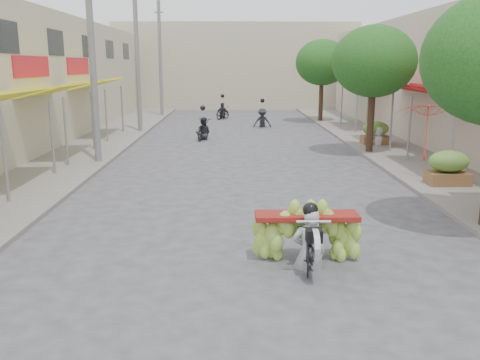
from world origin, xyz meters
name	(u,v)px	position (x,y,z in m)	size (l,w,h in m)	color
ground	(256,317)	(0.00, 0.00, 0.00)	(120.00, 120.00, 0.00)	#55555A
sidewalk_left	(80,150)	(-7.00, 15.00, 0.06)	(4.00, 60.00, 0.12)	gray
sidewalk_right	(399,149)	(7.00, 15.00, 0.06)	(4.00, 60.00, 0.12)	gray
far_building	(236,66)	(0.00, 38.00, 3.50)	(20.00, 6.00, 7.00)	#BFB697
utility_pole_mid	(92,55)	(-5.40, 12.00, 4.03)	(0.60, 0.24, 8.00)	slate
utility_pole_far	(137,58)	(-5.40, 21.00, 4.03)	(0.60, 0.24, 8.00)	slate
utility_pole_back	(160,59)	(-5.40, 30.00, 4.03)	(0.60, 0.24, 8.00)	slate
street_tree_mid	(374,62)	(5.40, 14.00, 3.78)	(3.40, 3.40, 5.25)	#3A2719
street_tree_far	(322,63)	(5.40, 26.00, 3.78)	(3.40, 3.40, 5.25)	#3A2719
produce_crate_mid	(449,165)	(6.20, 8.00, 0.71)	(1.20, 0.88, 1.16)	brown
produce_crate_far	(375,131)	(6.20, 16.00, 0.71)	(1.20, 0.88, 1.16)	brown
banana_motorbike	(308,228)	(1.06, 2.03, 0.71)	(2.20, 1.82, 2.12)	black
market_umbrella	(430,102)	(5.81, 8.88, 2.53)	(2.46, 2.46, 1.87)	red
pedestrian	(379,126)	(6.26, 15.73, 0.99)	(0.99, 0.81, 1.74)	silver
bg_motorbike_a	(203,125)	(-1.79, 18.31, 0.72)	(1.02, 1.89, 1.95)	black
bg_motorbike_b	(262,113)	(1.47, 23.45, 0.85)	(1.10, 1.70, 1.95)	black
bg_motorbike_c	(223,107)	(-0.99, 28.05, 0.81)	(1.22, 1.62, 1.95)	black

